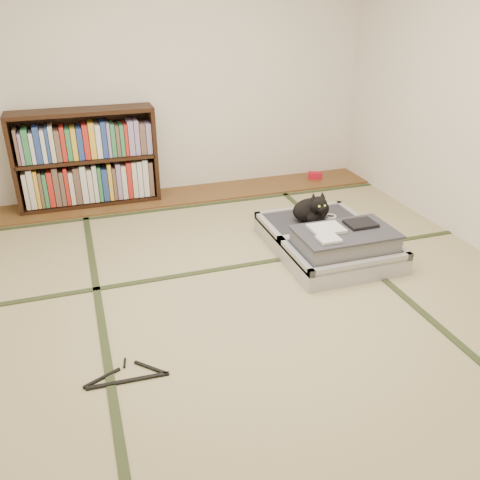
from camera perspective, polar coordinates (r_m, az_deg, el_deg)
name	(u,v)px	position (r m, az deg, el deg)	size (l,w,h in m)	color
floor	(249,294)	(3.54, 1.03, -6.11)	(4.50, 4.50, 0.00)	tan
wood_strip	(185,195)	(5.27, -6.22, 5.02)	(4.00, 0.50, 0.02)	brown
red_item	(315,175)	(5.76, 8.43, 7.19)	(0.15, 0.09, 0.07)	#B20E24
room_shell	(251,75)	(3.03, 1.26, 18.03)	(4.50, 4.50, 4.50)	white
tatami_borders	(228,262)	(3.94, -1.35, -2.45)	(4.00, 4.50, 0.01)	#2D381E
bookcase	(87,160)	(5.10, -16.84, 8.58)	(1.32, 0.30, 0.92)	black
suitcase	(330,241)	(4.08, 10.04, -0.10)	(0.83, 1.11, 0.33)	#ADADB2
cat	(313,210)	(4.24, 8.17, 3.37)	(0.37, 0.37, 0.30)	black
cable_coil	(330,217)	(4.38, 10.07, 2.57)	(0.12, 0.12, 0.03)	white
hanger	(127,377)	(2.92, -12.53, -14.74)	(0.46, 0.21, 0.01)	black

